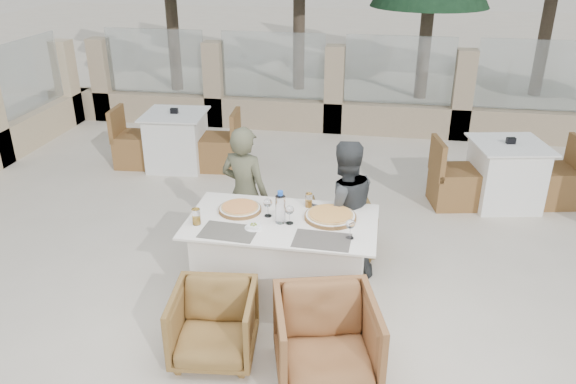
% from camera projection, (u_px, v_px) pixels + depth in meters
% --- Properties ---
extents(ground, '(80.00, 80.00, 0.00)m').
position_uv_depth(ground, '(279.00, 299.00, 5.01)').
color(ground, beige).
rests_on(ground, ground).
extents(sand_patch, '(30.00, 16.00, 0.01)m').
position_uv_depth(sand_patch, '(362.00, 39.00, 17.55)').
color(sand_patch, beige).
rests_on(sand_patch, ground).
extents(perimeter_wall_far, '(10.00, 0.34, 1.60)m').
position_uv_depth(perimeter_wall_far, '(334.00, 83.00, 8.98)').
color(perimeter_wall_far, tan).
rests_on(perimeter_wall_far, ground).
extents(dining_table, '(1.60, 0.90, 0.77)m').
position_uv_depth(dining_table, '(282.00, 260.00, 4.89)').
color(dining_table, white).
rests_on(dining_table, ground).
extents(placemat_near_left, '(0.47, 0.33, 0.00)m').
position_uv_depth(placemat_near_left, '(229.00, 232.00, 4.55)').
color(placemat_near_left, '#5B574E').
rests_on(placemat_near_left, dining_table).
extents(placemat_near_right, '(0.46, 0.31, 0.00)m').
position_uv_depth(placemat_near_right, '(322.00, 240.00, 4.42)').
color(placemat_near_right, '#57504A').
rests_on(placemat_near_right, dining_table).
extents(pizza_left, '(0.49, 0.49, 0.05)m').
position_uv_depth(pizza_left, '(240.00, 208.00, 4.88)').
color(pizza_left, '#DA541D').
rests_on(pizza_left, dining_table).
extents(pizza_right, '(0.51, 0.51, 0.06)m').
position_uv_depth(pizza_right, '(330.00, 215.00, 4.75)').
color(pizza_right, '#CD661B').
rests_on(pizza_right, dining_table).
extents(water_bottle, '(0.10, 0.10, 0.29)m').
position_uv_depth(water_bottle, '(280.00, 207.00, 4.64)').
color(water_bottle, '#A6C8DB').
rests_on(water_bottle, dining_table).
extents(wine_glass_centre, '(0.10, 0.10, 0.18)m').
position_uv_depth(wine_glass_centre, '(268.00, 206.00, 4.76)').
color(wine_glass_centre, silver).
rests_on(wine_glass_centre, dining_table).
extents(wine_glass_near, '(0.10, 0.10, 0.18)m').
position_uv_depth(wine_glass_near, '(290.00, 214.00, 4.64)').
color(wine_glass_near, white).
rests_on(wine_glass_near, dining_table).
extents(wine_glass_corner, '(0.10, 0.10, 0.18)m').
position_uv_depth(wine_glass_corner, '(350.00, 228.00, 4.41)').
color(wine_glass_corner, white).
rests_on(wine_glass_corner, dining_table).
extents(beer_glass_left, '(0.07, 0.07, 0.14)m').
position_uv_depth(beer_glass_left, '(196.00, 217.00, 4.64)').
color(beer_glass_left, gold).
rests_on(beer_glass_left, dining_table).
extents(beer_glass_right, '(0.07, 0.07, 0.13)m').
position_uv_depth(beer_glass_right, '(309.00, 200.00, 4.94)').
color(beer_glass_right, orange).
rests_on(beer_glass_right, dining_table).
extents(olive_dish, '(0.12, 0.12, 0.04)m').
position_uv_depth(olive_dish, '(254.00, 226.00, 4.59)').
color(olive_dish, white).
rests_on(olive_dish, dining_table).
extents(armchair_far_left, '(0.78, 0.79, 0.60)m').
position_uv_depth(armchair_far_left, '(257.00, 233.00, 5.49)').
color(armchair_far_left, '#935F35').
rests_on(armchair_far_left, ground).
extents(armchair_far_right, '(0.72, 0.73, 0.54)m').
position_uv_depth(armchair_far_right, '(342.00, 228.00, 5.65)').
color(armchair_far_right, brown).
rests_on(armchair_far_right, ground).
extents(armchair_near_left, '(0.68, 0.69, 0.57)m').
position_uv_depth(armchair_near_left, '(214.00, 324.00, 4.23)').
color(armchair_near_left, olive).
rests_on(armchair_near_left, ground).
extents(armchair_near_right, '(0.87, 0.89, 0.66)m').
position_uv_depth(armchair_near_right, '(326.00, 341.00, 3.99)').
color(armchair_near_right, brown).
rests_on(armchair_near_right, ground).
extents(diner_left, '(0.57, 0.46, 1.36)m').
position_uv_depth(diner_left, '(245.00, 194.00, 5.43)').
color(diner_left, '#595A41').
rests_on(diner_left, ground).
extents(diner_right, '(0.81, 0.74, 1.35)m').
position_uv_depth(diner_right, '(343.00, 211.00, 5.11)').
color(diner_right, '#3C3F41').
rests_on(diner_right, ground).
extents(bg_table_a, '(1.70, 0.94, 0.77)m').
position_uv_depth(bg_table_a, '(177.00, 140.00, 7.74)').
color(bg_table_a, white).
rests_on(bg_table_a, ground).
extents(bg_table_b, '(1.77, 1.13, 0.77)m').
position_uv_depth(bg_table_b, '(505.00, 174.00, 6.64)').
color(bg_table_b, white).
rests_on(bg_table_b, ground).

